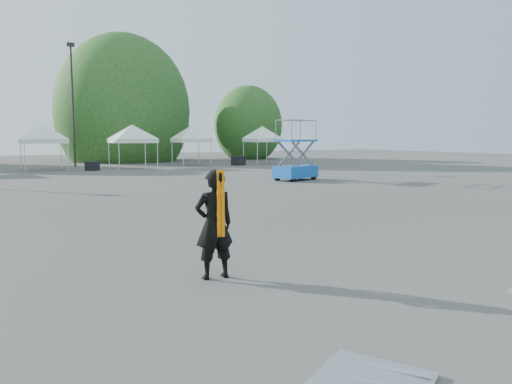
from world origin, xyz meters
TOP-DOWN VIEW (x-y plane):
  - ground at (0.00, 0.00)m, footprint 120.00×120.00m
  - light_pole_east at (3.00, 32.00)m, footprint 0.60×0.25m
  - tree_mid_e at (9.00, 39.00)m, footprint 5.12×5.12m
  - tree_far_e at (22.00, 37.00)m, footprint 3.84×3.84m
  - tent_e at (0.21, 28.42)m, footprint 4.24×4.24m
  - tent_f at (6.58, 28.02)m, footprint 4.46×4.46m
  - tent_g at (11.78, 28.70)m, footprint 3.81×3.81m
  - tent_h at (18.26, 27.88)m, footprint 3.73×3.73m
  - man at (-1.20, -2.63)m, footprint 0.72×0.50m
  - scissor_lift at (11.17, 12.54)m, footprint 2.86×2.04m
  - crate_mid at (3.08, 26.22)m, footprint 1.01×0.90m
  - crate_east at (15.18, 26.68)m, footprint 1.24×1.11m

SIDE VIEW (x-z plane):
  - ground at x=0.00m, z-range 0.00..0.00m
  - crate_mid at x=3.08m, z-range 0.00..0.64m
  - crate_east at x=15.18m, z-range 0.00..0.79m
  - man at x=-1.20m, z-range 0.00..1.90m
  - scissor_lift at x=11.17m, z-range 0.01..3.36m
  - tent_h at x=18.26m, z-range 1.12..5.00m
  - tent_g at x=11.78m, z-range 1.12..5.00m
  - tent_e at x=0.21m, z-range 1.12..5.00m
  - tent_f at x=6.58m, z-range 1.12..5.00m
  - tree_far_e at x=22.00m, z-range 0.70..6.55m
  - tree_mid_e at x=9.00m, z-range 0.94..8.74m
  - light_pole_east at x=3.00m, z-range 0.62..10.42m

